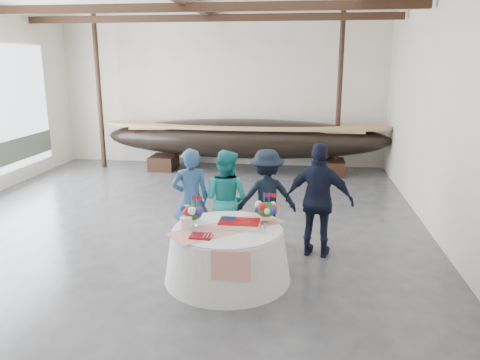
# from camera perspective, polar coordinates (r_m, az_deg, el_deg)

# --- Properties ---
(floor) EXTENTS (10.00, 12.00, 0.01)m
(floor) POSITION_cam_1_polar(r_m,az_deg,el_deg) (9.36, -8.46, -5.75)
(floor) COLOR #3D3D42
(floor) RESTS_ON ground
(wall_back) EXTENTS (10.00, 0.02, 4.50)m
(wall_back) POSITION_cam_1_polar(r_m,az_deg,el_deg) (14.68, -2.28, 10.67)
(wall_back) COLOR silver
(wall_back) RESTS_ON ground
(wall_right) EXTENTS (0.02, 12.00, 4.50)m
(wall_right) POSITION_cam_1_polar(r_m,az_deg,el_deg) (8.84, 24.12, 6.99)
(wall_right) COLOR silver
(wall_right) RESTS_ON ground
(pavilion_structure) EXTENTS (9.80, 11.76, 4.50)m
(pavilion_structure) POSITION_cam_1_polar(r_m,az_deg,el_deg) (9.64, -7.93, 19.05)
(pavilion_structure) COLOR black
(pavilion_structure) RESTS_ON ground
(longboat_display) EXTENTS (8.31, 1.66, 1.56)m
(longboat_display) POSITION_cam_1_polar(r_m,az_deg,el_deg) (13.66, 0.68, 5.11)
(longboat_display) COLOR black
(longboat_display) RESTS_ON ground
(banquet_table) EXTENTS (1.89, 1.89, 0.81)m
(banquet_table) POSITION_cam_1_polar(r_m,az_deg,el_deg) (7.06, -1.52, -8.93)
(banquet_table) COLOR silver
(banquet_table) RESTS_ON ground
(tabletop_items) EXTENTS (1.67, 1.56, 0.40)m
(tabletop_items) POSITION_cam_1_polar(r_m,az_deg,el_deg) (6.99, -1.72, -4.31)
(tabletop_items) COLOR red
(tabletop_items) RESTS_ON banquet_table
(guest_woman_blue) EXTENTS (0.76, 0.64, 1.77)m
(guest_woman_blue) POSITION_cam_1_polar(r_m,az_deg,el_deg) (8.09, -6.04, -2.32)
(guest_woman_blue) COLOR navy
(guest_woman_blue) RESTS_ON ground
(guest_woman_teal) EXTENTS (1.01, 0.90, 1.74)m
(guest_woman_teal) POSITION_cam_1_polar(r_m,az_deg,el_deg) (8.10, -1.78, -2.34)
(guest_woman_teal) COLOR teal
(guest_woman_teal) RESTS_ON ground
(guest_man_left) EXTENTS (1.23, 0.89, 1.71)m
(guest_man_left) POSITION_cam_1_polar(r_m,az_deg,el_deg) (8.29, 3.23, -2.06)
(guest_man_left) COLOR black
(guest_man_left) RESTS_ON ground
(guest_man_right) EXTENTS (1.19, 0.67, 1.92)m
(guest_man_right) POSITION_cam_1_polar(r_m,az_deg,el_deg) (7.80, 9.61, -2.49)
(guest_man_right) COLOR black
(guest_man_right) RESTS_ON ground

